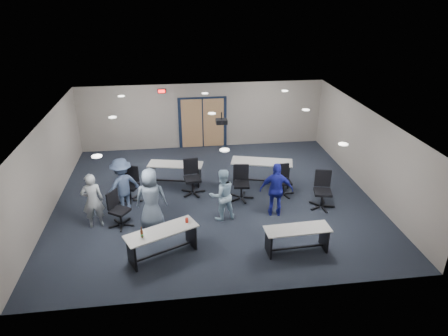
{
  "coord_description": "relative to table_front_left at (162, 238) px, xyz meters",
  "views": [
    {
      "loc": [
        -1.16,
        -11.33,
        6.32
      ],
      "look_at": [
        0.27,
        -0.3,
        1.16
      ],
      "focal_mm": 32.0,
      "sensor_mm": 36.0,
      "label": 1
    }
  ],
  "objects": [
    {
      "name": "back_wall",
      "position": [
        1.63,
        7.37,
        0.83
      ],
      "size": [
        10.0,
        0.04,
        2.7
      ],
      "primitive_type": "cube",
      "color": "gray",
      "rests_on": "floor"
    },
    {
      "name": "person_back",
      "position": [
        -1.17,
        2.36,
        0.35
      ],
      "size": [
        1.29,
        1.15,
        1.73
      ],
      "primitive_type": "imported",
      "rotation": [
        0.0,
        0.0,
        3.73
      ],
      "color": "#3E4E6F",
      "rests_on": "floor"
    },
    {
      "name": "chair_loose_left",
      "position": [
        -1.2,
        1.54,
        0.01
      ],
      "size": [
        0.92,
        0.92,
        1.06
      ],
      "primitive_type": null,
      "rotation": [
        0.0,
        0.0,
        0.98
      ],
      "color": "black",
      "rests_on": "floor"
    },
    {
      "name": "exit_sign",
      "position": [
        0.03,
        7.31,
        1.93
      ],
      "size": [
        0.32,
        0.07,
        0.18
      ],
      "color": "black",
      "rests_on": "back_wall"
    },
    {
      "name": "floor",
      "position": [
        1.63,
        2.87,
        -0.52
      ],
      "size": [
        10.0,
        10.0,
        0.0
      ],
      "primitive_type": "plane",
      "color": "black",
      "rests_on": "ground"
    },
    {
      "name": "right_wall",
      "position": [
        6.63,
        2.87,
        0.83
      ],
      "size": [
        0.04,
        9.0,
        2.7
      ],
      "primitive_type": "cube",
      "color": "gray",
      "rests_on": "floor"
    },
    {
      "name": "chair_back_b",
      "position": [
        0.95,
        3.21,
        0.06
      ],
      "size": [
        0.81,
        0.81,
        1.16
      ],
      "primitive_type": null,
      "rotation": [
        0.0,
        0.0,
        0.13
      ],
      "color": "black",
      "rests_on": "floor"
    },
    {
      "name": "double_door",
      "position": [
        1.63,
        7.33,
        0.53
      ],
      "size": [
        2.0,
        0.07,
        2.2
      ],
      "color": "black",
      "rests_on": "back_wall"
    },
    {
      "name": "table_front_right",
      "position": [
        3.42,
        -0.26,
        -0.05
      ],
      "size": [
        1.7,
        0.63,
        0.68
      ],
      "rotation": [
        0.0,
        0.0,
        0.04
      ],
      "color": "silver",
      "rests_on": "floor"
    },
    {
      "name": "ceiling",
      "position": [
        1.63,
        2.87,
        2.18
      ],
      "size": [
        10.0,
        9.0,
        0.04
      ],
      "primitive_type": "cube",
      "color": "silver",
      "rests_on": "back_wall"
    },
    {
      "name": "person_gray",
      "position": [
        -1.91,
        1.62,
        0.31
      ],
      "size": [
        0.66,
        0.5,
        1.65
      ],
      "primitive_type": "imported",
      "rotation": [
        0.0,
        0.0,
        3.33
      ],
      "color": "#949BA2",
      "rests_on": "floor"
    },
    {
      "name": "chair_back_c",
      "position": [
        2.48,
        2.65,
        0.04
      ],
      "size": [
        0.78,
        0.78,
        1.11
      ],
      "primitive_type": null,
      "rotation": [
        0.0,
        0.0,
        -0.13
      ],
      "color": "black",
      "rests_on": "floor"
    },
    {
      "name": "table_back_left",
      "position": [
        0.42,
        4.01,
        -0.01
      ],
      "size": [
        1.93,
        0.99,
        0.75
      ],
      "rotation": [
        0.0,
        0.0,
        -0.22
      ],
      "color": "silver",
      "rests_on": "floor"
    },
    {
      "name": "person_plaid",
      "position": [
        -0.29,
        1.43,
        0.37
      ],
      "size": [
        0.9,
        0.61,
        1.78
      ],
      "primitive_type": "imported",
      "rotation": [
        0.0,
        0.0,
        3.09
      ],
      "color": "slate",
      "rests_on": "floor"
    },
    {
      "name": "chair_loose_right",
      "position": [
        4.84,
        1.79,
        0.07
      ],
      "size": [
        0.88,
        0.88,
        1.17
      ],
      "primitive_type": null,
      "rotation": [
        0.0,
        0.0,
        -0.22
      ],
      "color": "black",
      "rests_on": "floor"
    },
    {
      "name": "chair_back_a",
      "position": [
        -1.05,
        2.97,
        0.05
      ],
      "size": [
        0.9,
        0.9,
        1.13
      ],
      "primitive_type": null,
      "rotation": [
        0.0,
        0.0,
        -0.33
      ],
      "color": "black",
      "rests_on": "floor"
    },
    {
      "name": "person_navy",
      "position": [
        3.32,
        1.58,
        0.32
      ],
      "size": [
        1.03,
        0.58,
        1.67
      ],
      "primitive_type": "imported",
      "rotation": [
        0.0,
        0.0,
        2.96
      ],
      "color": "navy",
      "rests_on": "floor"
    },
    {
      "name": "ceiling_can_lights",
      "position": [
        1.63,
        3.12,
        2.15
      ],
      "size": [
        6.24,
        5.74,
        0.02
      ],
      "primitive_type": null,
      "color": "white",
      "rests_on": "ceiling"
    },
    {
      "name": "table_front_left",
      "position": [
        0.0,
        0.0,
        0.0
      ],
      "size": [
        1.92,
        1.33,
        1.02
      ],
      "rotation": [
        0.0,
        0.0,
        0.44
      ],
      "color": "silver",
      "rests_on": "floor"
    },
    {
      "name": "ceiling_projector",
      "position": [
        1.93,
        3.37,
        1.89
      ],
      "size": [
        0.35,
        0.32,
        0.37
      ],
      "color": "black",
      "rests_on": "ceiling"
    },
    {
      "name": "table_back_right",
      "position": [
        3.34,
        3.65,
        0.05
      ],
      "size": [
        2.16,
        1.2,
        0.83
      ],
      "rotation": [
        0.0,
        0.0,
        -0.27
      ],
      "color": "silver",
      "rests_on": "floor"
    },
    {
      "name": "person_lightblue",
      "position": [
        1.72,
        1.56,
        0.27
      ],
      "size": [
        0.88,
        0.76,
        1.58
      ],
      "primitive_type": "imported",
      "rotation": [
        0.0,
        0.0,
        3.37
      ],
      "color": "#B8DCF4",
      "rests_on": "floor"
    },
    {
      "name": "left_wall",
      "position": [
        -3.37,
        2.87,
        0.83
      ],
      "size": [
        0.04,
        9.0,
        2.7
      ],
      "primitive_type": "cube",
      "color": "gray",
      "rests_on": "floor"
    },
    {
      "name": "front_wall",
      "position": [
        1.63,
        -1.63,
        0.83
      ],
      "size": [
        10.0,
        0.04,
        2.7
      ],
      "primitive_type": "cube",
      "color": "gray",
      "rests_on": "floor"
    },
    {
      "name": "chair_back_d",
      "position": [
        3.88,
        2.73,
        -0.0
      ],
      "size": [
        0.68,
        0.68,
        1.03
      ],
      "primitive_type": null,
      "rotation": [
        0.0,
        0.0,
        0.05
      ],
      "color": "black",
      "rests_on": "floor"
    }
  ]
}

